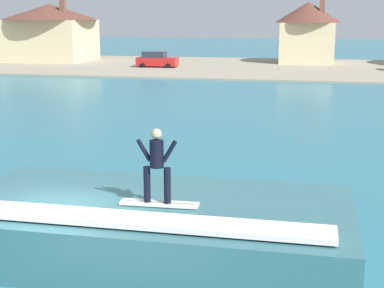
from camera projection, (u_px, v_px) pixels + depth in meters
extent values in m
plane|color=#296D7F|center=(58.00, 269.00, 13.18)|extent=(260.00, 260.00, 0.00)
cube|color=#32656C|center=(154.00, 228.00, 13.92)|extent=(9.50, 4.76, 1.33)
cube|color=#32656C|center=(147.00, 207.00, 13.19)|extent=(8.07, 2.14, 0.15)
cube|color=white|center=(135.00, 220.00, 12.28)|extent=(8.55, 0.86, 0.12)
cube|color=white|center=(159.00, 204.00, 13.07)|extent=(1.84, 0.43, 0.06)
cube|color=black|center=(159.00, 202.00, 13.07)|extent=(1.68, 0.10, 0.01)
cylinder|color=black|center=(147.00, 184.00, 13.01)|extent=(0.16, 0.16, 0.84)
cylinder|color=black|center=(167.00, 186.00, 12.91)|extent=(0.16, 0.16, 0.84)
cylinder|color=black|center=(157.00, 154.00, 12.80)|extent=(0.32, 0.32, 0.62)
sphere|color=tan|center=(156.00, 134.00, 12.69)|extent=(0.24, 0.24, 0.24)
cylinder|color=black|center=(144.00, 150.00, 12.84)|extent=(0.36, 0.10, 0.53)
cylinder|color=black|center=(169.00, 151.00, 12.72)|extent=(0.36, 0.10, 0.53)
cube|color=gray|center=(261.00, 68.00, 62.09)|extent=(120.00, 25.10, 0.17)
cube|color=red|center=(157.00, 61.00, 61.61)|extent=(4.38, 1.87, 0.90)
cube|color=#262D38|center=(154.00, 54.00, 61.50)|extent=(2.41, 1.68, 0.64)
cylinder|color=black|center=(172.00, 65.00, 62.36)|extent=(0.64, 0.22, 0.64)
cylinder|color=black|center=(168.00, 67.00, 60.48)|extent=(0.64, 0.22, 0.64)
cylinder|color=black|center=(147.00, 65.00, 62.93)|extent=(0.64, 0.22, 0.64)
cylinder|color=black|center=(142.00, 66.00, 61.06)|extent=(0.64, 0.22, 0.64)
cube|color=beige|center=(51.00, 41.00, 69.76)|extent=(9.41, 8.49, 5.12)
cone|color=brown|center=(49.00, 12.00, 68.98)|extent=(11.67, 11.67, 1.88)
cube|color=brown|center=(63.00, 7.00, 67.18)|extent=(0.60, 0.60, 1.80)
cube|color=beige|center=(307.00, 44.00, 66.62)|extent=(6.18, 5.82, 4.84)
cone|color=brown|center=(308.00, 12.00, 65.82)|extent=(7.66, 7.66, 2.34)
cube|color=brown|center=(322.00, 8.00, 64.56)|extent=(0.60, 0.60, 1.80)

